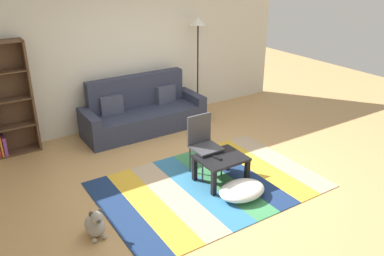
% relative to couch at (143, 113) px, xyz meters
% --- Properties ---
extents(ground_plane, '(14.00, 14.00, 0.00)m').
position_rel_couch_xyz_m(ground_plane, '(0.03, -2.02, -0.34)').
color(ground_plane, tan).
extents(back_wall, '(6.80, 0.10, 2.70)m').
position_rel_couch_xyz_m(back_wall, '(0.03, 0.53, 1.01)').
color(back_wall, silver).
rests_on(back_wall, ground_plane).
extents(rug, '(3.07, 2.06, 0.01)m').
position_rel_couch_xyz_m(rug, '(-0.09, -2.31, -0.33)').
color(rug, navy).
rests_on(rug, ground_plane).
extents(couch, '(2.26, 0.80, 1.00)m').
position_rel_couch_xyz_m(couch, '(0.00, 0.00, 0.00)').
color(couch, '#2D3347').
rests_on(couch, ground_plane).
extents(coffee_table, '(0.66, 0.55, 0.40)m').
position_rel_couch_xyz_m(coffee_table, '(0.09, -2.32, -0.00)').
color(coffee_table, black).
rests_on(coffee_table, rug).
extents(pouf, '(0.67, 0.49, 0.19)m').
position_rel_couch_xyz_m(pouf, '(0.10, -2.80, -0.23)').
color(pouf, white).
rests_on(pouf, rug).
extents(dog, '(0.22, 0.35, 0.40)m').
position_rel_couch_xyz_m(dog, '(-1.85, -2.51, -0.18)').
color(dog, '#9E998E').
rests_on(dog, ground_plane).
extents(standing_lamp, '(0.32, 0.32, 1.95)m').
position_rel_couch_xyz_m(standing_lamp, '(1.33, 0.16, 1.29)').
color(standing_lamp, black).
rests_on(standing_lamp, ground_plane).
extents(tv_remote, '(0.08, 0.16, 0.02)m').
position_rel_couch_xyz_m(tv_remote, '(0.01, -2.34, 0.08)').
color(tv_remote, black).
rests_on(tv_remote, coffee_table).
extents(folding_chair, '(0.40, 0.40, 0.90)m').
position_rel_couch_xyz_m(folding_chair, '(0.03, -1.94, 0.20)').
color(folding_chair, '#38383D').
rests_on(folding_chair, ground_plane).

